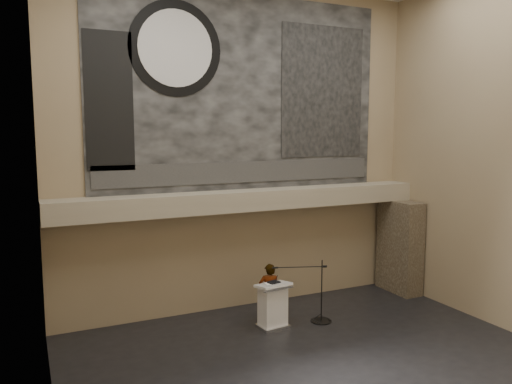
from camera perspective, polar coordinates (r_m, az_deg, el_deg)
floor at (r=10.73m, az=7.68°, el=-19.21°), size 10.00×10.00×0.00m
wall_back at (r=13.17m, az=-1.48°, el=4.92°), size 10.00×0.02×8.50m
wall_front at (r=6.67m, az=27.20°, el=2.09°), size 10.00×0.02×8.50m
wall_left at (r=8.09m, az=-23.17°, el=3.03°), size 0.02×8.00×8.50m
wall_right at (r=13.06m, az=26.85°, el=4.15°), size 0.02×8.00×8.50m
soffit at (r=12.92m, az=-0.75°, el=-0.90°), size 10.00×0.80×0.50m
sprinkler_left at (r=12.35m, az=-7.44°, el=-2.64°), size 0.04×0.04×0.06m
sprinkler_right at (r=13.80m, az=6.55°, el=-1.61°), size 0.04×0.04×0.06m
banner at (r=13.17m, az=-1.44°, el=11.24°), size 8.00×0.05×5.00m
banner_text_strip at (r=13.14m, az=-1.35°, el=2.30°), size 7.76×0.02×0.55m
banner_clock_rim at (r=12.64m, az=-9.18°, el=15.89°), size 2.30×0.02×2.30m
banner_clock_face at (r=12.62m, az=-9.16°, el=15.91°), size 1.84×0.02×1.84m
banner_building_print at (r=14.27m, az=7.66°, el=11.25°), size 2.60×0.02×3.60m
banner_brick_print at (r=12.16m, az=-16.44°, el=9.89°), size 1.10×0.02×3.20m
stone_pier at (r=15.35m, az=16.11°, el=-5.99°), size 0.60×1.40×2.70m
lectern at (r=12.30m, az=1.93°, el=-12.84°), size 0.84×0.64×1.14m
binder at (r=12.16m, az=2.06°, el=-10.27°), size 0.31×0.27×0.04m
papers at (r=12.10m, az=1.62°, el=-10.44°), size 0.22×0.29×0.00m
speaker_person at (r=12.70m, az=1.54°, el=-11.37°), size 0.62×0.52×1.45m
mic_stand at (r=12.87m, az=7.28°, el=-13.50°), size 1.42×0.69×1.57m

